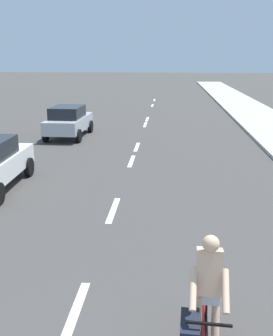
{
  "coord_description": "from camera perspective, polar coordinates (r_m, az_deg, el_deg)",
  "views": [
    {
      "loc": [
        1.45,
        -1.13,
        3.98
      ],
      "look_at": [
        0.6,
        8.91,
        1.1
      ],
      "focal_mm": 42.0,
      "sensor_mm": 36.0,
      "label": 1
    }
  ],
  "objects": [
    {
      "name": "lane_stripe_6",
      "position": [
        25.88,
        1.57,
        7.1
      ],
      "size": [
        0.16,
        1.8,
        0.01
      ],
      "primitive_type": "cube",
      "color": "white",
      "rests_on": "ground"
    },
    {
      "name": "cyclist",
      "position": [
        5.51,
        9.73,
        -19.18
      ],
      "size": [
        0.63,
        1.71,
        1.82
      ],
      "rotation": [
        0.0,
        0.0,
        3.08
      ],
      "color": "black",
      "rests_on": "ground"
    },
    {
      "name": "lane_stripe_2",
      "position": [
        10.61,
        -3.39,
        -6.09
      ],
      "size": [
        0.16,
        1.8,
        0.01
      ],
      "primitive_type": "cube",
      "color": "white",
      "rests_on": "ground"
    },
    {
      "name": "lane_stripe_3",
      "position": [
        15.43,
        -0.73,
        1.01
      ],
      "size": [
        0.16,
        1.8,
        0.01
      ],
      "primitive_type": "cube",
      "color": "white",
      "rests_on": "ground"
    },
    {
      "name": "parked_car_silver",
      "position": [
        20.27,
        -9.83,
        6.79
      ],
      "size": [
        1.86,
        3.89,
        1.57
      ],
      "rotation": [
        0.0,
        0.0,
        -0.02
      ],
      "color": "#B7BABF",
      "rests_on": "ground"
    },
    {
      "name": "lane_stripe_5",
      "position": [
        23.81,
        1.27,
        6.33
      ],
      "size": [
        0.16,
        1.8,
        0.01
      ],
      "primitive_type": "cube",
      "color": "white",
      "rests_on": "ground"
    },
    {
      "name": "lane_stripe_1",
      "position": [
        6.77,
        -9.02,
        -20.21
      ],
      "size": [
        0.16,
        1.8,
        0.01
      ],
      "primitive_type": "cube",
      "color": "white",
      "rests_on": "ground"
    },
    {
      "name": "lane_stripe_8",
      "position": [
        37.41,
        2.61,
        9.83
      ],
      "size": [
        0.16,
        1.8,
        0.01
      ],
      "primitive_type": "cube",
      "color": "white",
      "rests_on": "ground"
    },
    {
      "name": "lane_stripe_4",
      "position": [
        17.86,
        0.05,
        3.09
      ],
      "size": [
        0.16,
        1.8,
        0.01
      ],
      "primitive_type": "cube",
      "color": "white",
      "rests_on": "ground"
    },
    {
      "name": "lane_stripe_7",
      "position": [
        33.21,
        2.31,
        9.05
      ],
      "size": [
        0.16,
        1.8,
        0.01
      ],
      "primitive_type": "cube",
      "color": "white",
      "rests_on": "ground"
    },
    {
      "name": "sidewalk_strip",
      "position": [
        24.2,
        19.08,
        5.78
      ],
      "size": [
        3.6,
        80.0,
        0.14
      ],
      "primitive_type": "cube",
      "color": "#B2ADA3",
      "rests_on": "ground"
    },
    {
      "name": "ground_plane",
      "position": [
        21.55,
        0.89,
        5.3
      ],
      "size": [
        160.0,
        160.0,
        0.0
      ],
      "primitive_type": "plane",
      "color": "#423F3D"
    }
  ]
}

